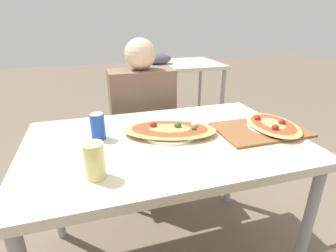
{
  "coord_description": "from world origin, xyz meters",
  "views": [
    {
      "loc": [
        -0.31,
        -1.07,
        1.3
      ],
      "look_at": [
        0.02,
        0.02,
        0.82
      ],
      "focal_mm": 28.0,
      "sensor_mm": 36.0,
      "label": 1
    }
  ],
  "objects": [
    {
      "name": "soda_can",
      "position": [
        -0.3,
        0.1,
        0.83
      ],
      "size": [
        0.07,
        0.07,
        0.12
      ],
      "color": "#1E47B2",
      "rests_on": "dining_table"
    },
    {
      "name": "person_seated",
      "position": [
        0.02,
        0.62,
        0.7
      ],
      "size": [
        0.43,
        0.24,
        1.18
      ],
      "rotation": [
        0.0,
        0.0,
        3.14
      ],
      "color": "#2D2D38",
      "rests_on": "ground_plane"
    },
    {
      "name": "serving_tray",
      "position": [
        0.49,
        -0.04,
        0.77
      ],
      "size": [
        0.44,
        0.3,
        0.01
      ],
      "color": "brown",
      "rests_on": "dining_table"
    },
    {
      "name": "dining_table",
      "position": [
        0.0,
        0.0,
        0.69
      ],
      "size": [
        1.28,
        0.81,
        0.76
      ],
      "color": "beige",
      "rests_on": "ground_plane"
    },
    {
      "name": "background_table",
      "position": [
        0.69,
        2.06,
        0.7
      ],
      "size": [
        1.1,
        0.8,
        0.88
      ],
      "color": "beige",
      "rests_on": "ground_plane"
    },
    {
      "name": "drink_glass",
      "position": [
        -0.32,
        -0.23,
        0.83
      ],
      "size": [
        0.07,
        0.07,
        0.13
      ],
      "color": "#E0DB7F",
      "rests_on": "dining_table"
    },
    {
      "name": "pizza_main",
      "position": [
        0.04,
        0.05,
        0.79
      ],
      "size": [
        0.51,
        0.38,
        0.06
      ],
      "color": "white",
      "rests_on": "dining_table"
    },
    {
      "name": "pizza_second",
      "position": [
        0.56,
        -0.04,
        0.78
      ],
      "size": [
        0.27,
        0.37,
        0.06
      ],
      "color": "white",
      "rests_on": "dining_table"
    },
    {
      "name": "chair_far_seated",
      "position": [
        0.02,
        0.74,
        0.52
      ],
      "size": [
        0.4,
        0.4,
        0.94
      ],
      "rotation": [
        0.0,
        0.0,
        3.14
      ],
      "color": "#3F2D1E",
      "rests_on": "ground_plane"
    }
  ]
}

